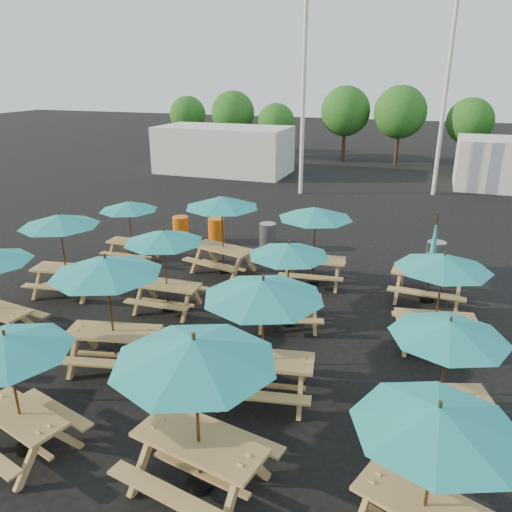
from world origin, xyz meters
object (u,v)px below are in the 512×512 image
(picnic_unit_9, at_px, (263,296))
(waste_bin_0, at_px, (181,229))
(picnic_unit_14, at_px, (443,267))
(picnic_unit_15, at_px, (431,266))
(picnic_unit_12, at_px, (437,427))
(picnic_unit_10, at_px, (289,254))
(picnic_unit_13, at_px, (449,335))
(waste_bin_1, at_px, (216,231))
(picnic_unit_7, at_px, (222,206))
(picnic_unit_4, at_px, (7,350))
(picnic_unit_11, at_px, (315,217))
(picnic_unit_8, at_px, (195,360))
(picnic_unit_6, at_px, (164,241))
(picnic_unit_5, at_px, (106,272))
(waste_bin_3, at_px, (435,256))
(picnic_unit_2, at_px, (60,225))
(picnic_unit_3, at_px, (129,209))
(waste_bin_2, at_px, (268,236))

(picnic_unit_9, bearing_deg, waste_bin_0, 115.96)
(picnic_unit_9, xyz_separation_m, waste_bin_0, (-5.89, 7.91, -1.65))
(picnic_unit_14, xyz_separation_m, picnic_unit_15, (-0.20, 2.53, -0.92))
(picnic_unit_12, bearing_deg, picnic_unit_14, 109.32)
(picnic_unit_10, distance_m, picnic_unit_13, 4.53)
(picnic_unit_12, bearing_deg, waste_bin_1, 145.41)
(picnic_unit_7, relative_size, picnic_unit_13, 1.10)
(picnic_unit_4, xyz_separation_m, picnic_unit_11, (2.81, 8.45, 0.13))
(picnic_unit_11, relative_size, picnic_unit_14, 1.00)
(picnic_unit_8, height_order, picnic_unit_13, picnic_unit_8)
(picnic_unit_10, bearing_deg, picnic_unit_13, -56.24)
(picnic_unit_11, bearing_deg, picnic_unit_6, -143.28)
(picnic_unit_6, relative_size, picnic_unit_13, 0.89)
(picnic_unit_5, xyz_separation_m, waste_bin_0, (-2.60, 7.94, -1.67))
(picnic_unit_8, bearing_deg, picnic_unit_7, 121.48)
(picnic_unit_6, height_order, picnic_unit_15, picnic_unit_15)
(picnic_unit_14, bearing_deg, picnic_unit_7, 147.77)
(picnic_unit_11, height_order, picnic_unit_13, picnic_unit_11)
(picnic_unit_13, distance_m, waste_bin_0, 12.04)
(picnic_unit_6, distance_m, waste_bin_3, 8.55)
(picnic_unit_5, xyz_separation_m, picnic_unit_8, (3.15, -2.44, 0.08))
(picnic_unit_5, height_order, picnic_unit_6, picnic_unit_5)
(picnic_unit_2, distance_m, picnic_unit_15, 10.06)
(waste_bin_0, bearing_deg, picnic_unit_9, -53.31)
(picnic_unit_12, xyz_separation_m, waste_bin_3, (-0.01, 10.47, -1.49))
(picnic_unit_2, relative_size, picnic_unit_10, 1.00)
(picnic_unit_3, distance_m, waste_bin_0, 2.77)
(picnic_unit_8, xyz_separation_m, picnic_unit_15, (3.00, 8.04, -1.19))
(waste_bin_3, bearing_deg, picnic_unit_15, -93.15)
(picnic_unit_7, distance_m, picnic_unit_11, 2.84)
(picnic_unit_14, bearing_deg, picnic_unit_12, -100.52)
(picnic_unit_3, relative_size, waste_bin_0, 2.18)
(picnic_unit_3, distance_m, picnic_unit_14, 9.82)
(picnic_unit_14, relative_size, waste_bin_3, 2.54)
(picnic_unit_4, xyz_separation_m, picnic_unit_5, (-0.10, 2.71, 0.24))
(picnic_unit_4, distance_m, picnic_unit_5, 2.72)
(picnic_unit_11, bearing_deg, waste_bin_2, 125.31)
(picnic_unit_15, relative_size, waste_bin_1, 2.67)
(picnic_unit_6, xyz_separation_m, picnic_unit_12, (6.56, -5.16, 0.05))
(picnic_unit_7, bearing_deg, picnic_unit_2, -126.57)
(waste_bin_3, bearing_deg, picnic_unit_2, -151.29)
(picnic_unit_9, bearing_deg, picnic_unit_10, 86.37)
(picnic_unit_2, xyz_separation_m, picnic_unit_7, (3.50, 2.93, 0.11))
(waste_bin_1, bearing_deg, waste_bin_2, 0.88)
(picnic_unit_12, relative_size, picnic_unit_14, 1.11)
(picnic_unit_3, height_order, waste_bin_2, picnic_unit_3)
(picnic_unit_13, bearing_deg, picnic_unit_5, 162.52)
(picnic_unit_3, xyz_separation_m, waste_bin_1, (1.87, 2.60, -1.30))
(picnic_unit_13, height_order, waste_bin_2, picnic_unit_13)
(waste_bin_2, bearing_deg, picnic_unit_9, -72.29)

